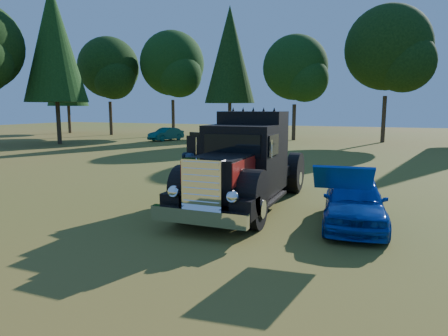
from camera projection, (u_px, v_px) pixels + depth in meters
ground at (201, 233)px, 10.01m from camera, size 120.00×120.00×0.00m
treeline at (307, 55)px, 34.94m from camera, size 72.10×24.04×13.84m
diamond_t_truck at (244, 167)px, 12.45m from camera, size 3.36×7.16×3.00m
hotrod_coupe at (354, 201)px, 10.60m from camera, size 1.95×4.24×1.89m
spectator_near at (192, 181)px, 12.25m from camera, size 0.50×0.69×1.76m
spectator_far at (188, 177)px, 13.18m from camera, size 0.95×1.02×1.68m
distant_teal_car at (166, 134)px, 37.93m from camera, size 2.22×3.90×1.22m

